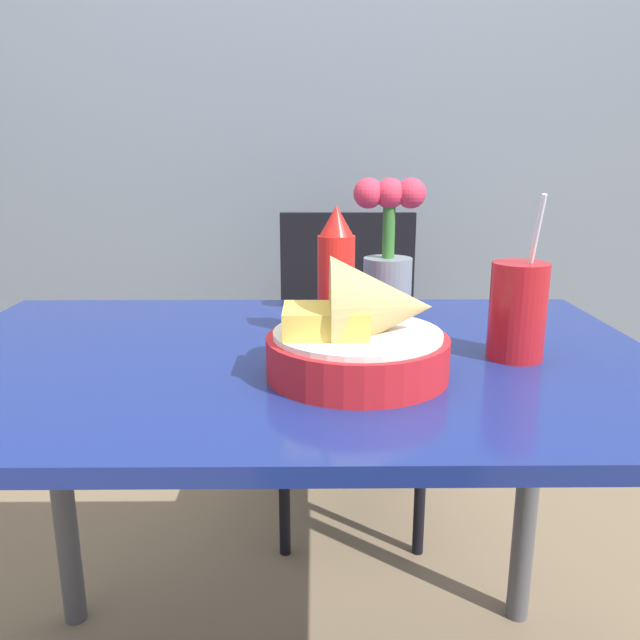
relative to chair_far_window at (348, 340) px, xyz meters
name	(u,v)px	position (x,y,z in m)	size (l,w,h in m)	color
wall_window	(301,77)	(-0.14, 0.42, 0.78)	(7.00, 0.06, 2.60)	slate
dining_table	(288,417)	(-0.14, -0.84, 0.12)	(1.15, 0.75, 0.75)	navy
chair_far_window	(348,340)	(0.00, 0.00, 0.00)	(0.40, 0.40, 0.89)	black
food_basket	(364,335)	(-0.03, -0.95, 0.28)	(0.25, 0.25, 0.17)	red
ketchup_bottle	(336,275)	(-0.06, -0.75, 0.33)	(0.06, 0.06, 0.22)	red
drink_cup	(517,314)	(0.20, -0.87, 0.29)	(0.08, 0.08, 0.25)	red
flower_vase	(388,257)	(0.03, -0.64, 0.34)	(0.13, 0.09, 0.26)	gray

